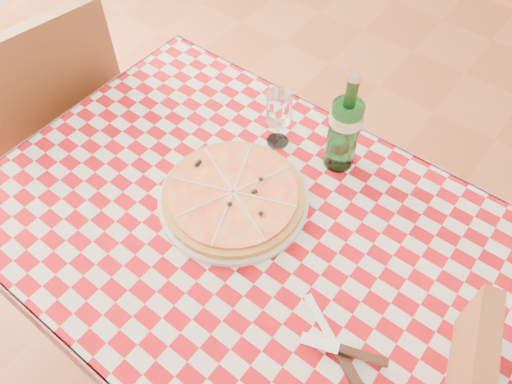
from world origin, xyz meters
TOP-DOWN VIEW (x-y plane):
  - dining_table at (0.00, 0.00)m, footprint 1.20×0.80m
  - tablecloth at (0.00, 0.00)m, footprint 1.30×0.90m
  - chair_far at (-0.87, 0.04)m, footprint 0.50×0.50m
  - pizza_plate at (-0.07, 0.04)m, footprint 0.48×0.48m
  - water_bottle at (0.06, 0.31)m, footprint 0.10×0.10m
  - wine_glass at (-0.11, 0.27)m, footprint 0.07×0.07m
  - cutlery at (0.33, -0.12)m, footprint 0.25×0.21m

SIDE VIEW (x-z plane):
  - chair_far at x=-0.87m, z-range 0.07..1.05m
  - dining_table at x=0.00m, z-range 0.28..1.03m
  - tablecloth at x=0.00m, z-range 0.75..0.76m
  - cutlery at x=0.33m, z-range 0.76..0.78m
  - pizza_plate at x=-0.07m, z-range 0.76..0.81m
  - wine_glass at x=-0.11m, z-range 0.76..0.93m
  - water_bottle at x=0.06m, z-range 0.76..1.05m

